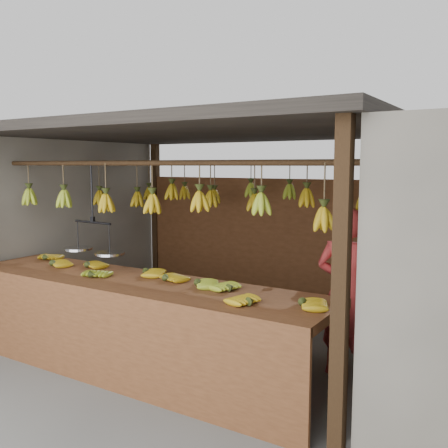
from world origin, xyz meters
The scene contains 8 objects.
ground centered at (0.00, 0.00, 0.00)m, with size 80.00×80.00×0.00m, color #5B5B57.
stall centered at (0.00, 0.33, 1.97)m, with size 4.30×3.30×2.40m.
neighbor_left centered at (-3.60, 0.00, 1.15)m, with size 3.00×3.00×2.30m, color slate.
counter centered at (-0.11, -1.23, 0.72)m, with size 3.86×0.88×0.96m.
hanging_bananas centered at (0.00, 0.00, 1.62)m, with size 3.62×2.23×0.39m.
balance_scale centered at (-0.77, -1.00, 1.15)m, with size 0.78×0.32×0.91m.
vendor centered at (1.60, -0.12, 0.80)m, with size 0.58×0.38×1.60m, color #BF3333.
bag_bundles centered at (1.94, 1.35, 0.99)m, with size 0.08×0.26×1.20m.
Camera 1 is at (3.01, -4.58, 1.98)m, focal length 40.00 mm.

